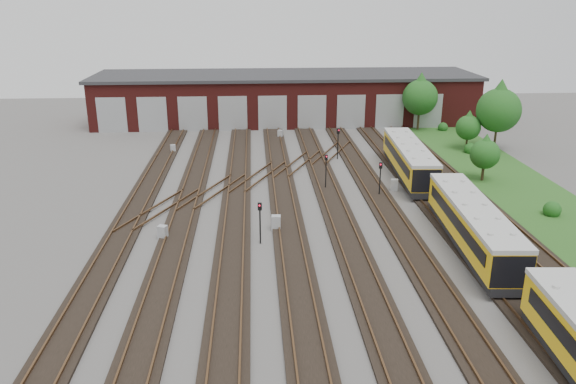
{
  "coord_description": "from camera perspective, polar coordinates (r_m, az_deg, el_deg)",
  "views": [
    {
      "loc": [
        -4.42,
        -36.18,
        16.21
      ],
      "look_at": [
        -1.89,
        4.3,
        2.0
      ],
      "focal_mm": 35.0,
      "sensor_mm": 36.0,
      "label": 1
    }
  ],
  "objects": [
    {
      "name": "signal_mast_1",
      "position": [
        49.23,
        3.89,
        2.5
      ],
      "size": [
        0.25,
        0.24,
        3.16
      ],
      "rotation": [
        0.0,
        0.0,
        0.12
      ],
      "color": "black",
      "rests_on": "ground"
    },
    {
      "name": "relay_cabinet_1",
      "position": [
        62.71,
        -11.61,
        4.34
      ],
      "size": [
        0.63,
        0.57,
        0.87
      ],
      "primitive_type": "cube",
      "rotation": [
        0.0,
        0.0,
        0.31
      ],
      "color": "#9B9DA0",
      "rests_on": "ground"
    },
    {
      "name": "relay_cabinet_2",
      "position": [
        40.99,
        -1.22,
        -3.15
      ],
      "size": [
        0.7,
        0.59,
        1.11
      ],
      "primitive_type": "cube",
      "rotation": [
        0.0,
        0.0,
        -0.06
      ],
      "color": "#9B9DA0",
      "rests_on": "ground"
    },
    {
      "name": "tree_3",
      "position": [
        54.31,
        19.41,
        3.98
      ],
      "size": [
        2.7,
        2.7,
        4.47
      ],
      "color": "#352917",
      "rests_on": "ground"
    },
    {
      "name": "ground",
      "position": [
        39.89,
        3.11,
        -4.7
      ],
      "size": [
        120.0,
        120.0,
        0.0
      ],
      "primitive_type": "plane",
      "color": "#474442",
      "rests_on": "ground"
    },
    {
      "name": "tree_0",
      "position": [
        73.2,
        13.3,
        9.75
      ],
      "size": [
        4.41,
        4.41,
        7.3
      ],
      "color": "#352917",
      "rests_on": "ground"
    },
    {
      "name": "grass_verge",
      "position": [
        54.25,
        22.2,
        0.47
      ],
      "size": [
        8.0,
        55.0,
        0.05
      ],
      "primitive_type": "cube",
      "color": "#224E1A",
      "rests_on": "ground"
    },
    {
      "name": "signal_mast_2",
      "position": [
        58.7,
        5.1,
        5.33
      ],
      "size": [
        0.31,
        0.3,
        3.28
      ],
      "rotation": [
        0.0,
        0.0,
        0.39
      ],
      "color": "black",
      "rests_on": "ground"
    },
    {
      "name": "bush_0",
      "position": [
        48.21,
        25.29,
        -1.41
      ],
      "size": [
        1.35,
        1.35,
        1.35
      ],
      "primitive_type": "sphere",
      "color": "#194D16",
      "rests_on": "ground"
    },
    {
      "name": "bush_2",
      "position": [
        74.31,
        15.48,
        6.5
      ],
      "size": [
        1.24,
        1.24,
        1.24
      ],
      "primitive_type": "sphere",
      "color": "#194D16",
      "rests_on": "ground"
    },
    {
      "name": "tree_1",
      "position": [
        64.94,
        17.87,
        6.53
      ],
      "size": [
        2.7,
        2.7,
        4.48
      ],
      "color": "#352917",
      "rests_on": "ground"
    },
    {
      "name": "relay_cabinet_4",
      "position": [
        50.15,
        10.75,
        0.72
      ],
      "size": [
        0.72,
        0.65,
        1.02
      ],
      "primitive_type": "cube",
      "rotation": [
        0.0,
        0.0,
        -0.25
      ],
      "color": "#9B9DA0",
      "rests_on": "ground"
    },
    {
      "name": "track_network",
      "position": [
        40.36,
        2.78,
        -4.23
      ],
      "size": [
        30.4,
        70.0,
        0.33
      ],
      "color": "black",
      "rests_on": "ground"
    },
    {
      "name": "signal_mast_0",
      "position": [
        38.28,
        -2.86,
        -2.6
      ],
      "size": [
        0.29,
        0.27,
        3.0
      ],
      "rotation": [
        0.0,
        0.0,
        -0.21
      ],
      "color": "black",
      "rests_on": "ground"
    },
    {
      "name": "maintenance_shed",
      "position": [
        77.38,
        -0.26,
        9.63
      ],
      "size": [
        51.0,
        12.5,
        6.35
      ],
      "color": "#521614",
      "rests_on": "ground"
    },
    {
      "name": "metro_train",
      "position": [
        39.33,
        18.25,
        -3.19
      ],
      "size": [
        3.38,
        46.13,
        2.89
      ],
      "rotation": [
        0.0,
        0.0,
        -0.06
      ],
      "color": "black",
      "rests_on": "ground"
    },
    {
      "name": "tree_2",
      "position": [
        65.44,
        20.67,
        8.27
      ],
      "size": [
        4.75,
        4.75,
        7.87
      ],
      "color": "#352917",
      "rests_on": "ground"
    },
    {
      "name": "relay_cabinet_3",
      "position": [
        67.98,
        -0.8,
        5.92
      ],
      "size": [
        0.7,
        0.65,
        0.94
      ],
      "primitive_type": "cube",
      "rotation": [
        0.0,
        0.0,
        -0.4
      ],
      "color": "#9B9DA0",
      "rests_on": "ground"
    },
    {
      "name": "bush_1",
      "position": [
        64.26,
        18.05,
        4.35
      ],
      "size": [
        1.33,
        1.33,
        1.33
      ],
      "primitive_type": "sphere",
      "color": "#194D16",
      "rests_on": "ground"
    },
    {
      "name": "relay_cabinet_0",
      "position": [
        40.44,
        -12.61,
        -4.03
      ],
      "size": [
        0.75,
        0.7,
        1.01
      ],
      "primitive_type": "cube",
      "rotation": [
        0.0,
        0.0,
        -0.38
      ],
      "color": "#9B9DA0",
      "rests_on": "ground"
    },
    {
      "name": "signal_mast_3",
      "position": [
        48.03,
        9.36,
        1.76
      ],
      "size": [
        0.3,
        0.29,
        3.0
      ],
      "rotation": [
        0.0,
        0.0,
        -0.41
      ],
      "color": "black",
      "rests_on": "ground"
    }
  ]
}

